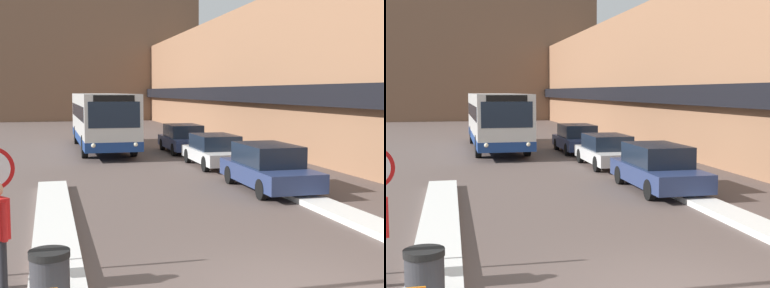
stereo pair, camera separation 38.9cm
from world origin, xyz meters
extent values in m
cube|color=#996B4C|center=(10.00, 24.00, 4.10)|extent=(5.00, 60.00, 8.20)
cube|color=black|center=(7.25, 24.00, 3.05)|extent=(0.50, 60.00, 0.90)
cube|color=brown|center=(0.00, 55.51, 9.73)|extent=(26.00, 8.00, 19.46)
cube|color=silver|center=(-3.60, 2.71, 0.10)|extent=(0.90, 16.10, 0.20)
cube|color=silver|center=(-0.84, 22.21, 1.78)|extent=(2.62, 11.78, 2.61)
cube|color=navy|center=(-0.84, 22.21, 0.70)|extent=(2.64, 11.80, 0.46)
cube|color=#192333|center=(-0.84, 22.21, 2.14)|extent=(2.65, 10.84, 0.72)
cube|color=#192333|center=(-0.84, 16.31, 2.17)|extent=(2.31, 0.03, 1.18)
cube|color=black|center=(-0.84, 16.31, 2.90)|extent=(1.84, 0.03, 0.28)
sphere|color=#F2EAC6|center=(-1.78, 16.30, 0.82)|extent=(0.20, 0.20, 0.20)
sphere|color=#F2EAC6|center=(0.11, 16.30, 0.82)|extent=(0.20, 0.20, 0.20)
cylinder|color=black|center=(-2.03, 18.56, 0.55)|extent=(0.28, 1.11, 1.11)
cylinder|color=black|center=(0.35, 18.56, 0.55)|extent=(0.28, 1.11, 1.11)
cylinder|color=black|center=(-2.03, 25.86, 0.55)|extent=(0.28, 1.11, 1.11)
cylinder|color=black|center=(0.35, 25.86, 0.55)|extent=(0.28, 1.11, 1.11)
cube|color=navy|center=(3.20, 8.43, 0.54)|extent=(1.80, 4.67, 0.57)
cube|color=#192333|center=(3.20, 8.55, 1.16)|extent=(1.58, 2.57, 0.67)
cylinder|color=black|center=(4.02, 6.98, 0.31)|extent=(0.20, 0.63, 0.63)
cylinder|color=black|center=(2.38, 6.98, 0.31)|extent=(0.20, 0.63, 0.63)
cylinder|color=black|center=(4.02, 9.88, 0.31)|extent=(0.20, 0.63, 0.63)
cylinder|color=black|center=(2.38, 9.88, 0.31)|extent=(0.20, 0.63, 0.63)
cube|color=silver|center=(3.20, 14.16, 0.50)|extent=(1.86, 4.54, 0.49)
cube|color=#192333|center=(3.20, 14.27, 1.05)|extent=(1.64, 2.50, 0.61)
cylinder|color=black|center=(4.05, 12.75, 0.32)|extent=(0.20, 0.63, 0.63)
cylinder|color=black|center=(2.35, 12.75, 0.32)|extent=(0.20, 0.63, 0.63)
cylinder|color=black|center=(4.05, 15.57, 0.32)|extent=(0.20, 0.63, 0.63)
cylinder|color=black|center=(2.35, 15.57, 0.32)|extent=(0.20, 0.63, 0.63)
cube|color=navy|center=(3.20, 19.73, 0.53)|extent=(1.86, 4.50, 0.56)
cube|color=#192333|center=(3.20, 19.84, 1.13)|extent=(1.64, 2.47, 0.66)
cylinder|color=black|center=(4.05, 18.34, 0.31)|extent=(0.20, 0.62, 0.62)
cylinder|color=black|center=(2.35, 18.34, 0.31)|extent=(0.20, 0.62, 0.62)
cylinder|color=black|center=(4.05, 21.12, 0.31)|extent=(0.20, 0.62, 0.62)
cylinder|color=black|center=(2.35, 21.12, 0.31)|extent=(0.20, 0.62, 0.62)
cylinder|color=#232328|center=(-4.42, 1.17, 0.44)|extent=(0.13, 0.13, 0.88)
cylinder|color=red|center=(-4.38, 1.10, 1.17)|extent=(0.10, 0.10, 0.62)
cylinder|color=#38383D|center=(-3.71, 0.13, 0.42)|extent=(0.56, 0.56, 0.85)
cylinder|color=black|center=(-3.71, 0.13, 0.90)|extent=(0.59, 0.59, 0.10)
camera|label=1|loc=(-3.67, -7.54, 3.20)|focal=50.00mm
camera|label=2|loc=(-3.29, -7.63, 3.20)|focal=50.00mm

